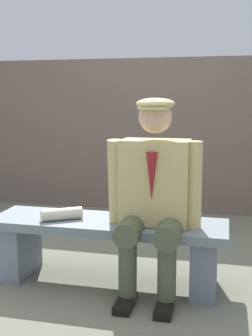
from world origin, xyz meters
TOP-DOWN VIEW (x-y plane):
  - ground_plane at (0.00, 0.00)m, footprint 30.00×30.00m
  - bench at (0.00, 0.00)m, footprint 1.55×0.44m
  - seated_man at (-0.31, 0.06)m, footprint 0.59×0.56m
  - rolled_magazine at (0.29, 0.07)m, footprint 0.27×0.21m
  - stadium_wall at (0.00, -2.03)m, footprint 12.00×0.24m

SIDE VIEW (x-z plane):
  - ground_plane at x=0.00m, z-range 0.00..0.00m
  - bench at x=0.00m, z-range 0.07..0.50m
  - rolled_magazine at x=0.29m, z-range 0.43..0.51m
  - seated_man at x=-0.31m, z-range 0.04..1.26m
  - stadium_wall at x=0.00m, z-range 0.00..1.64m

